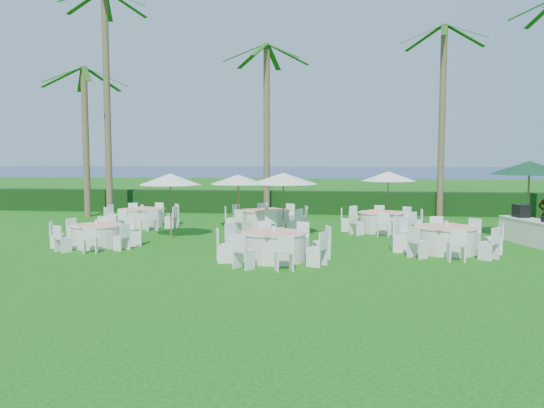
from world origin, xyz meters
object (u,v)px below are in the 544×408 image
(banquet_table_a, at_px, (97,235))
(umbrella_b, at_px, (283,179))
(banquet_table_f, at_px, (381,221))
(buffet_table, at_px, (540,233))
(umbrella_a, at_px, (170,179))
(umbrella_green, at_px, (529,168))
(banquet_table_b, at_px, (274,245))
(umbrella_c, at_px, (238,179))
(umbrella_d, at_px, (388,176))
(banquet_table_e, at_px, (266,219))
(banquet_table_d, at_px, (142,217))
(banquet_table_c, at_px, (446,239))

(banquet_table_a, bearing_deg, umbrella_b, 25.65)
(banquet_table_f, bearing_deg, buffet_table, -30.26)
(umbrella_a, height_order, umbrella_green, umbrella_green)
(banquet_table_a, relative_size, buffet_table, 0.77)
(banquet_table_a, bearing_deg, banquet_table_b, -14.85)
(banquet_table_f, bearing_deg, umbrella_c, 178.13)
(umbrella_a, height_order, umbrella_d, umbrella_a)
(banquet_table_e, distance_m, umbrella_c, 2.06)
(banquet_table_e, distance_m, umbrella_b, 2.65)
(banquet_table_e, distance_m, umbrella_a, 4.48)
(umbrella_b, bearing_deg, umbrella_green, 3.95)
(umbrella_c, distance_m, buffet_table, 11.41)
(umbrella_a, bearing_deg, umbrella_d, 29.18)
(umbrella_c, bearing_deg, banquet_table_d, 178.86)
(banquet_table_d, distance_m, buffet_table, 15.42)
(banquet_table_c, relative_size, banquet_table_e, 0.98)
(umbrella_a, xyz_separation_m, umbrella_green, (12.94, 1.47, 0.42))
(umbrella_green, bearing_deg, banquet_table_a, -166.80)
(umbrella_a, height_order, umbrella_c, umbrella_a)
(banquet_table_b, xyz_separation_m, umbrella_b, (-0.20, 4.51, 1.76))
(banquet_table_e, bearing_deg, banquet_table_d, 175.51)
(banquet_table_b, bearing_deg, umbrella_b, 92.57)
(banquet_table_b, bearing_deg, banquet_table_c, 20.20)
(umbrella_b, bearing_deg, banquet_table_b, -87.43)
(banquet_table_d, xyz_separation_m, umbrella_a, (2.28, -3.07, 1.77))
(buffet_table, bearing_deg, banquet_table_c, -154.27)
(banquet_table_a, xyz_separation_m, umbrella_c, (3.85, 4.99, 1.67))
(banquet_table_f, distance_m, umbrella_a, 8.48)
(banquet_table_d, bearing_deg, umbrella_c, -1.14)
(banquet_table_b, relative_size, umbrella_b, 1.28)
(banquet_table_e, xyz_separation_m, umbrella_green, (9.76, -1.17, 2.16))
(banquet_table_e, bearing_deg, banquet_table_c, -34.88)
(umbrella_d, bearing_deg, buffet_table, -45.79)
(umbrella_b, xyz_separation_m, buffet_table, (8.74, -0.98, -1.74))
(banquet_table_a, xyz_separation_m, umbrella_green, (14.85, 3.48, 2.22))
(umbrella_b, relative_size, umbrella_green, 0.89)
(banquet_table_c, height_order, umbrella_green, umbrella_green)
(umbrella_green, bearing_deg, umbrella_d, 146.50)
(banquet_table_c, distance_m, buffet_table, 3.72)
(buffet_table, bearing_deg, banquet_table_b, -157.58)
(umbrella_d, height_order, umbrella_green, umbrella_green)
(banquet_table_e, relative_size, umbrella_b, 1.32)
(banquet_table_f, height_order, umbrella_a, umbrella_a)
(banquet_table_e, height_order, banquet_table_f, banquet_table_e)
(banquet_table_a, distance_m, buffet_table, 14.84)
(banquet_table_b, distance_m, umbrella_a, 5.88)
(banquet_table_b, relative_size, banquet_table_f, 1.03)
(banquet_table_b, xyz_separation_m, buffet_table, (8.54, 3.52, 0.02))
(banquet_table_b, bearing_deg, banquet_table_a, 165.15)
(banquet_table_e, distance_m, buffet_table, 10.02)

